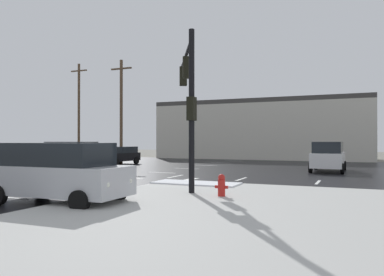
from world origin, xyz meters
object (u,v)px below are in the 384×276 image
Objects in this scene: suv_white at (328,156)px; suv_grey at (71,155)px; suv_silver at (59,172)px; utility_pole_far at (121,109)px; traffic_signal_mast at (189,89)px; fire_hydrant at (222,185)px; sedan_black at (119,155)px; utility_pole_distant at (79,110)px.

suv_white is 18.17m from suv_grey.
suv_silver is 23.00m from utility_pole_far.
utility_pole_far reaches higher than traffic_signal_mast.
traffic_signal_mast is 7.86× the size of fire_hydrant.
suv_white is at bearing -6.31° from utility_pole_far.
fire_hydrant is (2.00, -1.58, -3.74)m from traffic_signal_mast.
sedan_black is 0.42× the size of utility_pole_distant.
utility_pole_distant is at bearing 19.50° from traffic_signal_mast.
suv_white is at bearing -167.62° from suv_grey.
fire_hydrant is 17.15m from suv_grey.
traffic_signal_mast is at bearing 161.21° from suv_white.
utility_pole_distant is (-9.25, 5.12, 0.68)m from utility_pole_far.
suv_white is (4.60, 13.18, -3.19)m from traffic_signal_mast.
suv_white is 18.76m from utility_pole_far.
sedan_black is 0.47× the size of utility_pole_far.
utility_pole_distant is at bearing 151.01° from utility_pole_far.
sedan_black is at bearing 88.55° from suv_white.
utility_pole_far is (-15.62, 16.77, 4.49)m from fire_hydrant.
suv_silver is (-4.65, -3.06, 0.55)m from fire_hydrant.
sedan_black is 12.92m from utility_pole_distant.
utility_pole_distant is at bearing 127.84° from suv_silver.
suv_white is at bearing 66.66° from suv_silver.
sedan_black is 0.94× the size of suv_silver.
suv_silver is at bearing 30.00° from sedan_black.
traffic_signal_mast reaches higher than suv_white.
fire_hydrant is at bearing -41.37° from utility_pole_distant.
traffic_signal_mast is 14.96m from suv_grey.
utility_pole_distant reaches higher than suv_silver.
suv_silver is 0.44× the size of utility_pole_distant.
traffic_signal_mast reaches higher than sedan_black.
suv_grey is at bearing -51.62° from utility_pole_distant.
utility_pole_far reaches higher than suv_white.
suv_silver is at bearing -50.99° from utility_pole_distant.
suv_white is 1.06× the size of sedan_black.
suv_silver is (10.20, -18.40, 0.24)m from sedan_black.
sedan_black reaches higher than fire_hydrant.
sedan_black is at bearing 14.16° from traffic_signal_mast.
utility_pole_distant reaches higher than sedan_black.
traffic_signal_mast reaches higher than suv_grey.
utility_pole_far is (-13.62, 15.19, 0.75)m from traffic_signal_mast.
suv_silver is 0.98× the size of suv_grey.
suv_silver is at bearing 158.29° from suv_white.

